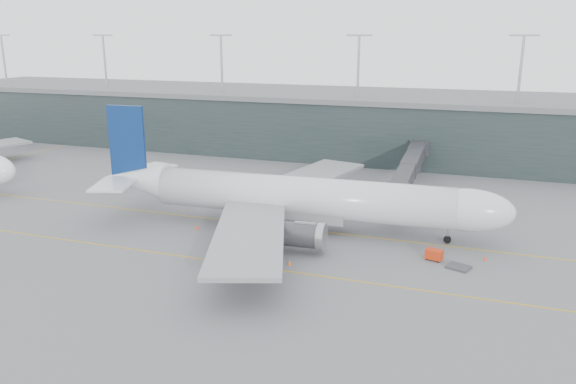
% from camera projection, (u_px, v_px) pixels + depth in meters
% --- Properties ---
extents(ground, '(320.00, 320.00, 0.00)m').
position_uv_depth(ground, '(263.00, 216.00, 93.91)').
color(ground, slate).
rests_on(ground, ground).
extents(taxiline_a, '(160.00, 0.25, 0.02)m').
position_uv_depth(taxiline_a, '(254.00, 224.00, 90.27)').
color(taxiline_a, '#C39612').
rests_on(taxiline_a, ground).
extents(taxiline_b, '(160.00, 0.25, 0.02)m').
position_uv_depth(taxiline_b, '(208.00, 260.00, 75.73)').
color(taxiline_b, '#C39612').
rests_on(taxiline_b, ground).
extents(taxiline_lead_main, '(0.25, 60.00, 0.02)m').
position_uv_depth(taxiline_lead_main, '(324.00, 189.00, 110.50)').
color(taxiline_lead_main, '#C39612').
rests_on(taxiline_lead_main, ground).
extents(taxiline_lead_adj, '(0.25, 60.00, 0.02)m').
position_uv_depth(taxiline_lead_adj, '(6.00, 160.00, 135.89)').
color(taxiline_lead_adj, '#C39612').
rests_on(taxiline_lead_adj, ground).
extents(terminal, '(240.00, 36.00, 29.00)m').
position_uv_depth(terminal, '(346.00, 122.00, 144.56)').
color(terminal, '#1E292A').
rests_on(terminal, ground).
extents(main_aircraft, '(65.15, 61.19, 18.27)m').
position_uv_depth(main_aircraft, '(299.00, 197.00, 86.53)').
color(main_aircraft, silver).
rests_on(main_aircraft, ground).
extents(jet_bridge, '(5.03, 46.81, 7.13)m').
position_uv_depth(jet_bridge, '(413.00, 162.00, 109.36)').
color(jet_bridge, '#2C2C31').
rests_on(jet_bridge, ground).
extents(gse_cart, '(2.48, 1.92, 1.49)m').
position_uv_depth(gse_cart, '(434.00, 254.00, 75.51)').
color(gse_cart, red).
rests_on(gse_cart, ground).
extents(baggage_dolly, '(3.42, 3.09, 0.28)m').
position_uv_depth(baggage_dolly, '(459.00, 267.00, 73.04)').
color(baggage_dolly, '#393A3F').
rests_on(baggage_dolly, ground).
extents(uld_a, '(2.02, 1.75, 1.61)m').
position_uv_depth(uld_a, '(263.00, 195.00, 103.26)').
color(uld_a, '#3A3A3F').
rests_on(uld_a, ground).
extents(uld_b, '(2.17, 1.94, 1.65)m').
position_uv_depth(uld_b, '(282.00, 193.00, 104.91)').
color(uld_b, '#3A3A3F').
rests_on(uld_b, ground).
extents(uld_c, '(2.78, 2.49, 2.09)m').
position_uv_depth(uld_c, '(278.00, 193.00, 103.63)').
color(uld_c, '#3A3A3F').
rests_on(uld_c, ground).
extents(cone_nose, '(0.46, 0.46, 0.73)m').
position_uv_depth(cone_nose, '(485.00, 258.00, 75.57)').
color(cone_nose, '#FF3E0E').
rests_on(cone_nose, ground).
extents(cone_wing_stbd, '(0.46, 0.46, 0.73)m').
position_uv_depth(cone_wing_stbd, '(290.00, 262.00, 74.02)').
color(cone_wing_stbd, '#F35D0D').
rests_on(cone_wing_stbd, ground).
extents(cone_wing_port, '(0.39, 0.39, 0.62)m').
position_uv_depth(cone_wing_port, '(326.00, 201.00, 101.38)').
color(cone_wing_port, '#CE490B').
rests_on(cone_wing_port, ground).
extents(cone_tail, '(0.48, 0.48, 0.77)m').
position_uv_depth(cone_tail, '(197.00, 227.00, 87.54)').
color(cone_tail, '#E2440C').
rests_on(cone_tail, ground).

